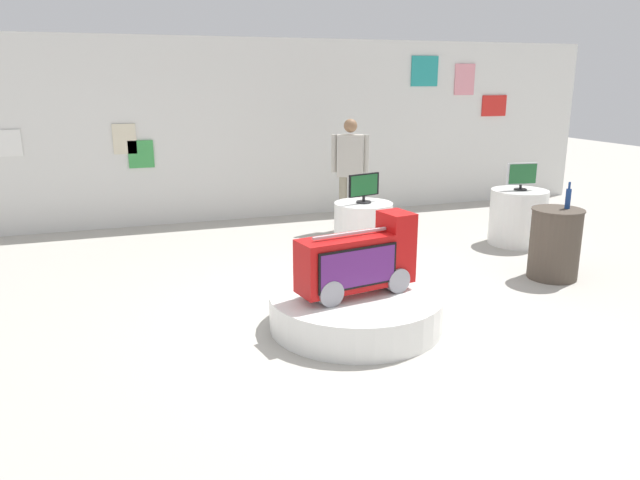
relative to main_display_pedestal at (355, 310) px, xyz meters
name	(u,v)px	position (x,y,z in m)	size (l,w,h in m)	color
ground_plane	(362,319)	(0.13, 0.14, -0.16)	(30.00, 30.00, 0.00)	#B2ADA3
back_wall_display	(251,130)	(0.13, 4.81, 1.28)	(12.60, 0.13, 2.87)	silver
main_display_pedestal	(355,310)	(0.00, 0.00, 0.00)	(1.60, 1.60, 0.32)	white
novelty_firetruck_tv	(359,263)	(0.02, 0.00, 0.46)	(1.17, 0.54, 0.73)	gray
display_pedestal_left_rear	(518,217)	(3.25, 1.97, 0.22)	(0.77, 0.77, 0.76)	white
tv_on_left_rear	(522,175)	(3.25, 1.96, 0.81)	(0.43, 0.17, 0.37)	black
display_pedestal_center_rear	(363,233)	(0.86, 1.86, 0.22)	(0.73, 0.73, 0.76)	white
tv_on_center_rear	(364,187)	(0.86, 1.85, 0.80)	(0.44, 0.18, 0.36)	black
side_table_round	(555,243)	(2.70, 0.57, 0.26)	(0.58, 0.58, 0.82)	#4C4238
bottle_on_side_table	(568,198)	(2.81, 0.56, 0.78)	(0.06, 0.06, 0.30)	navy
shopper_browsing_near_truck	(350,166)	(1.33, 3.47, 0.82)	(0.51, 0.34, 1.68)	gray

